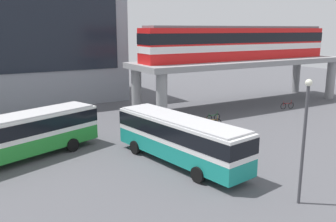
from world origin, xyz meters
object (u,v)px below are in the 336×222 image
train (240,43)px  bus_main (180,135)px  bicycle_green (213,118)px  bicycle_red (287,106)px  bus_secondary (24,132)px  bicycle_brown (212,122)px

train → bus_main: bearing=-141.7°
bicycle_green → bicycle_red: same height
train → bicycle_green: train is taller
train → bicycle_green: bearing=-146.8°
bus_secondary → bicycle_green: bearing=5.9°
bus_main → bicycle_green: 12.24m
bus_secondary → train: bearing=14.7°
train → bus_main: train is taller
bicycle_red → bus_secondary: bearing=-175.7°
bicycle_brown → train: bearing=36.2°
train → bicycle_brown: bearing=-143.8°
train → bicycle_brown: size_ratio=14.79×
bus_main → bicycle_green: size_ratio=6.31×
bus_secondary → bicycle_brown: bus_secondary is taller
bus_secondary → bicycle_brown: size_ratio=6.61×
bicycle_green → bicycle_red: size_ratio=1.01×
train → bus_secondary: (-25.27, -6.65, -5.45)m
train → bicycle_red: bearing=-51.1°
bus_secondary → bicycle_red: (28.87, 2.19, -1.63)m
bus_secondary → bicycle_red: size_ratio=6.35×
bicycle_brown → bicycle_green: bearing=50.3°
bus_main → bus_secondary: 10.90m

